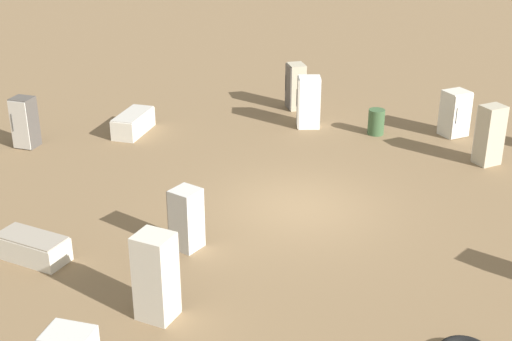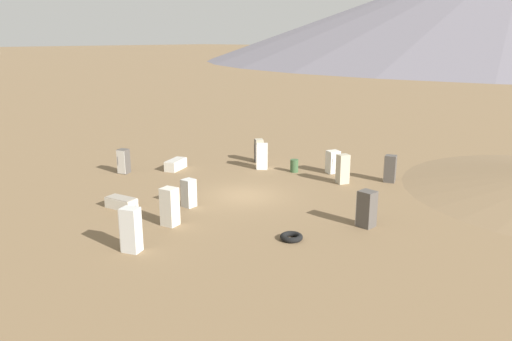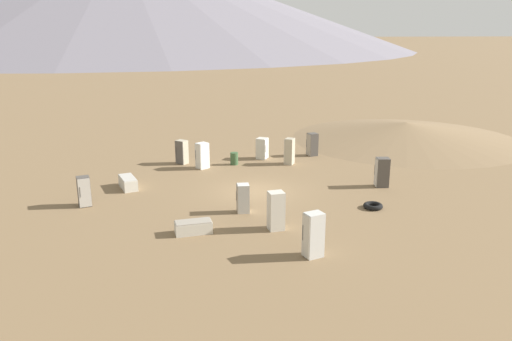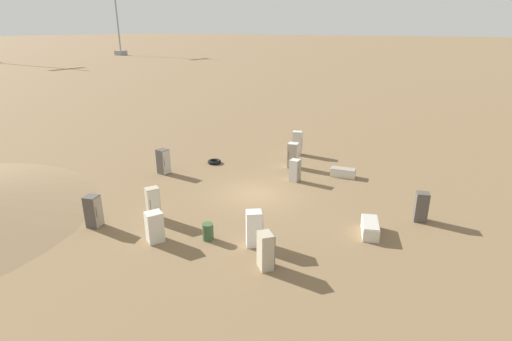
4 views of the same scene
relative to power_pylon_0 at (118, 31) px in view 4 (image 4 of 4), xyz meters
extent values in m
plane|color=brown|center=(-89.03, -109.96, -8.67)|extent=(1000.00, 1000.00, 0.00)
cube|color=gray|center=(0.00, 0.00, -7.83)|extent=(3.34, 3.34, 1.67)
cylinder|color=gray|center=(0.00, 0.00, 6.11)|extent=(0.56, 0.56, 26.20)
cube|color=#B2A88E|center=(-94.81, -106.85, -7.75)|extent=(0.87, 0.82, 1.83)
cube|color=beige|center=(-94.95, -107.12, -7.75)|extent=(0.59, 0.35, 1.76)
cylinder|color=#2D2D2D|center=(-95.18, -107.03, -7.66)|extent=(0.02, 0.02, 0.64)
cube|color=beige|center=(-83.27, -113.62, -8.39)|extent=(1.01, 1.80, 0.55)
cube|color=gray|center=(-83.27, -113.62, -8.09)|extent=(0.97, 1.72, 0.04)
cube|color=#B2A88E|center=(-95.87, -114.34, -7.83)|extent=(0.90, 0.92, 1.67)
cube|color=#56514C|center=(-95.65, -114.54, -7.83)|extent=(0.50, 0.55, 1.60)
cylinder|color=#2D2D2D|center=(-95.80, -114.75, -7.75)|extent=(0.02, 0.02, 0.58)
cube|color=#4C4742|center=(-87.76, -119.40, -7.85)|extent=(0.76, 0.80, 1.63)
cube|color=#BCB7AD|center=(-87.46, -119.31, -7.85)|extent=(0.22, 0.61, 1.56)
cylinder|color=#2D2D2D|center=(-87.36, -119.52, -7.77)|extent=(0.02, 0.02, 0.57)
cube|color=beige|center=(-96.53, -108.57, -7.90)|extent=(1.01, 0.98, 1.53)
cube|color=silver|center=(-96.36, -108.26, -7.90)|extent=(0.66, 0.40, 1.47)
cylinder|color=#2D2D2D|center=(-96.11, -108.36, -7.83)|extent=(0.02, 0.02, 0.53)
cube|color=beige|center=(-90.59, -117.46, -8.34)|extent=(1.98, 1.33, 0.65)
cube|color=#BCB7AD|center=(-90.59, -117.46, -7.99)|extent=(1.90, 1.28, 0.04)
cube|color=#4C4742|center=(-89.04, -102.30, -7.78)|extent=(0.77, 0.82, 1.77)
cube|color=#BCB7AD|center=(-89.09, -102.68, -7.78)|extent=(0.65, 0.13, 1.70)
cylinder|color=#2D2D2D|center=(-89.33, -102.68, -7.69)|extent=(0.02, 0.02, 0.62)
cube|color=beige|center=(-83.24, -109.73, -7.73)|extent=(0.75, 0.81, 1.87)
cube|color=gray|center=(-83.58, -109.79, -7.73)|extent=(0.15, 0.69, 1.79)
cylinder|color=#2D2D2D|center=(-83.65, -109.54, -7.64)|extent=(0.02, 0.02, 0.65)
cube|color=white|center=(-94.46, -112.94, -7.78)|extent=(0.94, 0.96, 1.77)
cube|color=silver|center=(-94.24, -113.25, -7.78)|extent=(0.52, 0.39, 1.70)
cylinder|color=#2D2D2D|center=(-94.40, -113.40, -7.69)|extent=(0.02, 0.02, 0.62)
cube|color=silver|center=(-85.73, -111.04, -7.91)|extent=(0.62, 0.60, 1.51)
cube|color=gray|center=(-85.73, -111.36, -7.91)|extent=(0.59, 0.04, 1.45)
cylinder|color=#2D2D2D|center=(-85.95, -111.38, -7.83)|extent=(0.02, 0.02, 0.53)
cube|color=silver|center=(-80.16, -108.66, -7.70)|extent=(0.79, 0.89, 1.94)
cube|color=beige|center=(-80.03, -109.02, -7.70)|extent=(0.54, 0.22, 1.86)
cylinder|color=#2D2D2D|center=(-80.22, -109.12, -7.60)|extent=(0.02, 0.02, 0.68)
cube|color=#4C4742|center=(-96.97, -104.70, -7.82)|extent=(0.80, 0.80, 1.70)
cube|color=gray|center=(-96.88, -105.03, -7.82)|extent=(0.61, 0.21, 1.63)
cylinder|color=#2D2D2D|center=(-97.09, -105.13, -7.73)|extent=(0.02, 0.02, 0.59)
torus|color=black|center=(-85.44, -104.13, -8.54)|extent=(1.03, 1.03, 0.26)
cylinder|color=#385633|center=(-95.14, -110.73, -8.24)|extent=(0.54, 0.54, 0.86)
camera|label=1|loc=(-74.52, -101.22, -0.10)|focal=50.00mm
camera|label=2|loc=(-68.27, -92.27, 0.10)|focal=35.00mm
camera|label=3|loc=(-61.48, -113.42, 0.58)|focal=35.00mm
camera|label=4|loc=(-108.99, -121.46, 1.20)|focal=28.00mm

